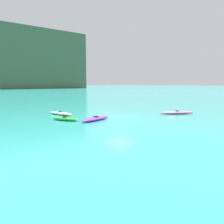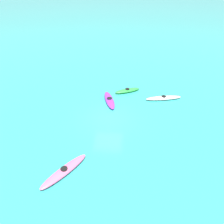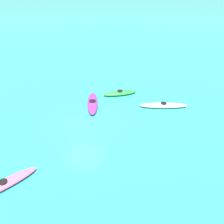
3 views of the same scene
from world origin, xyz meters
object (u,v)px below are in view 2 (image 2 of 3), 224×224
kayak_pink (64,171)px  kayak_white (163,98)px  kayak_purple (109,100)px  kayak_green (127,91)px

kayak_pink → kayak_white: (-9.54, 7.21, 0.00)m
kayak_purple → kayak_white: bearing=97.8°
kayak_green → kayak_white: bearing=68.9°
kayak_green → kayak_purple: (2.04, -1.67, -0.00)m
kayak_pink → kayak_purple: (-8.84, 2.09, 0.00)m
kayak_green → kayak_white: same height
kayak_pink → kayak_purple: bearing=166.7°
kayak_pink → kayak_purple: size_ratio=0.96×
kayak_white → kayak_purple: same height
kayak_green → kayak_purple: 2.63m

